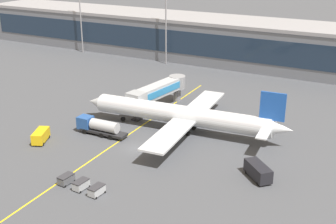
{
  "coord_description": "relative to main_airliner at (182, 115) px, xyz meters",
  "views": [
    {
      "loc": [
        41.58,
        -63.99,
        36.24
      ],
      "look_at": [
        1.87,
        9.36,
        4.5
      ],
      "focal_mm": 47.73,
      "sensor_mm": 36.0,
      "label": 1
    }
  ],
  "objects": [
    {
      "name": "ground_plane",
      "position": [
        -4.05,
        -11.39,
        -3.62
      ],
      "size": [
        700.0,
        700.0,
        0.0
      ],
      "primitive_type": "plane",
      "color": "#47494F"
    },
    {
      "name": "fuel_tanker",
      "position": [
        -14.06,
        -9.35,
        -1.87
      ],
      "size": [
        10.86,
        2.91,
        3.25
      ],
      "color": "#232326",
      "rests_on": "ground_plane"
    },
    {
      "name": "main_airliner",
      "position": [
        0.0,
        0.0,
        0.0
      ],
      "size": [
        44.2,
        35.31,
        10.72
      ],
      "color": "silver",
      "rests_on": "ground_plane"
    },
    {
      "name": "baggage_cart_1",
      "position": [
        -3.59,
        -28.04,
        -2.83
      ],
      "size": [
        1.78,
        2.75,
        1.48
      ],
      "color": "#B2B7BC",
      "rests_on": "ground_plane"
    },
    {
      "name": "crew_van",
      "position": [
        -21.79,
        -17.54,
        -2.3
      ],
      "size": [
        3.98,
        5.42,
        2.3
      ],
      "color": "yellow",
      "rests_on": "ground_plane"
    },
    {
      "name": "apron_lead_in_line",
      "position": [
        -8.59,
        -9.39,
        -3.61
      ],
      "size": [
        2.4,
        79.98,
        0.01
      ],
      "primitive_type": "cube",
      "rotation": [
        0.0,
        0.0,
        0.03
      ],
      "color": "yellow",
      "rests_on": "ground_plane"
    },
    {
      "name": "jet_bridge",
      "position": [
        -10.43,
        9.16,
        1.01
      ],
      "size": [
        5.86,
        19.12,
        6.32
      ],
      "color": "#B2B7BC",
      "rests_on": "ground_plane"
    },
    {
      "name": "baggage_cart_0",
      "position": [
        -6.78,
        -27.82,
        -2.83
      ],
      "size": [
        1.78,
        2.75,
        1.48
      ],
      "color": "#595B60",
      "rests_on": "ground_plane"
    },
    {
      "name": "lavatory_truck",
      "position": [
        19.8,
        -11.67,
        -2.2
      ],
      "size": [
        5.78,
        5.68,
        2.5
      ],
      "color": "black",
      "rests_on": "ground_plane"
    },
    {
      "name": "apron_light_mast_1",
      "position": [
        -62.51,
        46.36,
        11.14
      ],
      "size": [
        2.8,
        0.5,
        25.48
      ],
      "color": "gray",
      "rests_on": "ground_plane"
    },
    {
      "name": "terminal_building",
      "position": [
        -22.92,
        58.32,
        3.23
      ],
      "size": [
        170.37,
        20.81,
        13.65
      ],
      "color": "slate",
      "rests_on": "ground_plane"
    },
    {
      "name": "apron_light_mast_0",
      "position": [
        -29.1,
        46.36,
        10.36
      ],
      "size": [
        2.8,
        0.5,
        23.96
      ],
      "color": "gray",
      "rests_on": "ground_plane"
    },
    {
      "name": "baggage_cart_2",
      "position": [
        -0.4,
        -28.26,
        -2.83
      ],
      "size": [
        1.78,
        2.75,
        1.48
      ],
      "color": "#B2B7BC",
      "rests_on": "ground_plane"
    }
  ]
}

